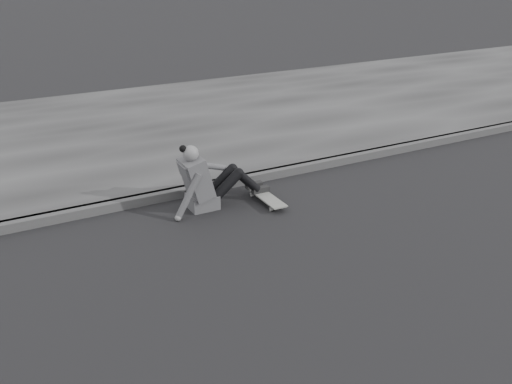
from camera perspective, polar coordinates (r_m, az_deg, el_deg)
ground at (r=7.42m, az=22.10°, el=-3.17°), size 80.00×80.00×0.00m
curb at (r=9.08m, az=9.98°, el=3.47°), size 24.00×0.16×0.12m
sidewalk at (r=11.48m, az=0.74°, el=8.05°), size 24.00×6.00×0.12m
skateboard at (r=7.47m, az=1.03°, el=-0.55°), size 0.20×0.78×0.09m
seated_woman at (r=7.26m, az=-4.97°, el=1.12°), size 1.38×0.46×0.88m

